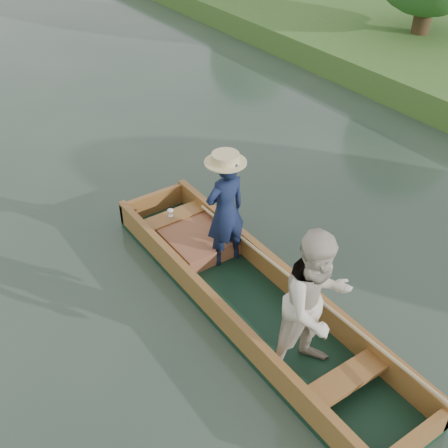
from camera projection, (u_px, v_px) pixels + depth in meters
ground at (251, 309)px, 6.99m from camera, size 120.00×120.00×0.00m
punt at (267, 281)px, 6.46m from camera, size 1.12×5.23×1.88m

